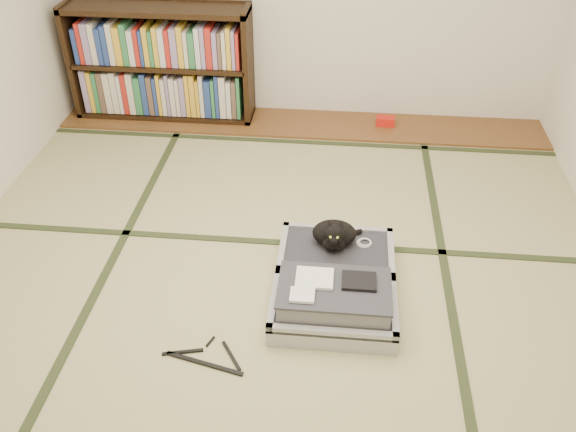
{
  "coord_description": "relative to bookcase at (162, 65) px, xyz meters",
  "views": [
    {
      "loc": [
        0.34,
        -2.58,
        2.39
      ],
      "look_at": [
        0.05,
        0.35,
        0.25
      ],
      "focal_mm": 38.0,
      "sensor_mm": 36.0,
      "label": 1
    }
  ],
  "objects": [
    {
      "name": "tatami_borders",
      "position": [
        1.16,
        -1.57,
        -0.45
      ],
      "size": [
        4.0,
        4.5,
        0.01
      ],
      "color": "#2D381E",
      "rests_on": "ground"
    },
    {
      "name": "red_item",
      "position": [
        1.86,
        -0.04,
        -0.4
      ],
      "size": [
        0.15,
        0.09,
        0.07
      ],
      "primitive_type": "cube",
      "rotation": [
        0.0,
        0.0,
        -0.02
      ],
      "color": "red",
      "rests_on": "wood_strip"
    },
    {
      "name": "cat",
      "position": [
        1.49,
        -1.83,
        -0.23
      ],
      "size": [
        0.3,
        0.3,
        0.24
      ],
      "color": "black",
      "rests_on": "suitcase"
    },
    {
      "name": "hanger",
      "position": [
        0.89,
        -2.64,
        -0.44
      ],
      "size": [
        0.43,
        0.24,
        0.01
      ],
      "color": "black",
      "rests_on": "floor"
    },
    {
      "name": "suitcase",
      "position": [
        1.51,
        -2.12,
        -0.36
      ],
      "size": [
        0.67,
        0.89,
        0.26
      ],
      "color": "#AFAFB4",
      "rests_on": "floor"
    },
    {
      "name": "floor",
      "position": [
        1.16,
        -2.07,
        -0.45
      ],
      "size": [
        4.5,
        4.5,
        0.0
      ],
      "primitive_type": "plane",
      "color": "#BFBD7F",
      "rests_on": "ground"
    },
    {
      "name": "room_shell",
      "position": [
        1.16,
        -2.07,
        1.01
      ],
      "size": [
        4.5,
        4.5,
        4.5
      ],
      "color": "white",
      "rests_on": "ground"
    },
    {
      "name": "cable_coil",
      "position": [
        1.67,
        -1.79,
        -0.31
      ],
      "size": [
        0.09,
        0.09,
        0.02
      ],
      "color": "white",
      "rests_on": "suitcase"
    },
    {
      "name": "bookcase",
      "position": [
        0.0,
        0.0,
        0.0
      ],
      "size": [
        1.48,
        0.34,
        0.95
      ],
      "color": "black",
      "rests_on": "wood_strip"
    },
    {
      "name": "wood_strip",
      "position": [
        1.16,
        -0.07,
        -0.44
      ],
      "size": [
        4.0,
        0.5,
        0.02
      ],
      "primitive_type": "cube",
      "color": "brown",
      "rests_on": "ground"
    }
  ]
}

